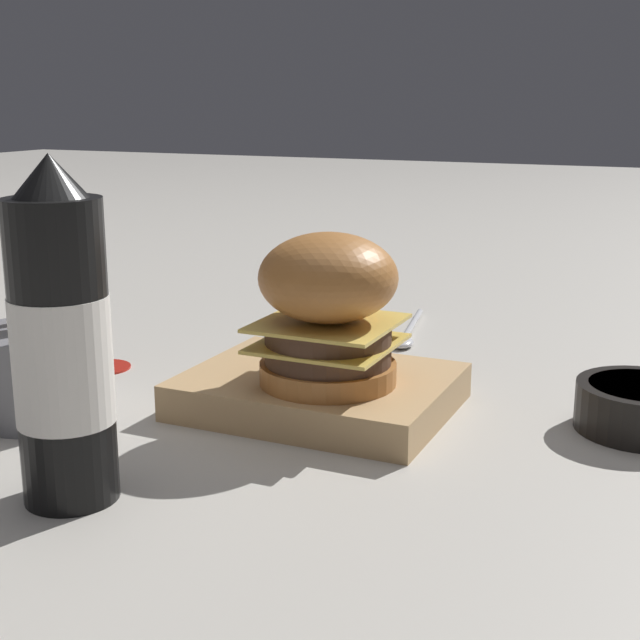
{
  "coord_description": "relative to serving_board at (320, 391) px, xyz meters",
  "views": [
    {
      "loc": [
        -0.32,
        0.74,
        0.27
      ],
      "look_at": [
        -0.0,
        0.05,
        0.08
      ],
      "focal_mm": 50.0,
      "sensor_mm": 36.0,
      "label": 1
    }
  ],
  "objects": [
    {
      "name": "spoon",
      "position": [
        0.01,
        -0.25,
        -0.01
      ],
      "size": [
        0.05,
        0.17,
        0.01
      ],
      "rotation": [
        0.0,
        0.0,
        1.76
      ],
      "color": "silver",
      "rests_on": "ground_plane"
    },
    {
      "name": "ketchup_bottle",
      "position": [
        0.08,
        0.24,
        0.09
      ],
      "size": [
        0.07,
        0.07,
        0.24
      ],
      "color": "black",
      "rests_on": "ground_plane"
    },
    {
      "name": "ground_plane",
      "position": [
        0.0,
        -0.05,
        -0.02
      ],
      "size": [
        6.0,
        6.0,
        0.0
      ],
      "primitive_type": "plane",
      "color": "#B7B2A8"
    },
    {
      "name": "ketchup_puddle",
      "position": [
        0.25,
        -0.02,
        -0.01
      ],
      "size": [
        0.05,
        0.05,
        0.0
      ],
      "color": "#B21E14",
      "rests_on": "ground_plane"
    },
    {
      "name": "serving_board",
      "position": [
        0.0,
        0.0,
        0.0
      ],
      "size": [
        0.23,
        0.18,
        0.03
      ],
      "color": "tan",
      "rests_on": "ground_plane"
    },
    {
      "name": "fries_basket",
      "position": [
        0.22,
        0.12,
        0.03
      ],
      "size": [
        0.11,
        0.11,
        0.13
      ],
      "color": "slate",
      "rests_on": "ground_plane"
    },
    {
      "name": "burger",
      "position": [
        -0.02,
        0.02,
        0.08
      ],
      "size": [
        0.12,
        0.12,
        0.13
      ],
      "color": "#AD6B33",
      "rests_on": "serving_board"
    }
  ]
}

